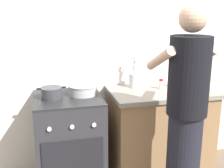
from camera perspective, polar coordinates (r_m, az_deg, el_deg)
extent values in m
cube|color=silver|center=(2.94, 1.09, 6.75)|extent=(3.20, 0.10, 2.50)
cube|color=#99724C|center=(2.97, 9.41, -9.93)|extent=(0.96, 0.56, 0.86)
cube|color=gray|center=(2.81, 9.80, -1.58)|extent=(1.00, 0.60, 0.04)
cube|color=#2D2D33|center=(2.76, -8.40, -11.64)|extent=(0.60, 0.60, 0.88)
cube|color=#232326|center=(2.60, -8.78, -2.72)|extent=(0.60, 0.60, 0.02)
cube|color=black|center=(2.51, -7.68, -15.14)|extent=(0.51, 0.01, 0.40)
cylinder|color=silver|center=(2.35, -12.35, -8.76)|extent=(0.04, 0.01, 0.04)
cylinder|color=silver|center=(2.36, -7.93, -8.46)|extent=(0.04, 0.01, 0.04)
cylinder|color=silver|center=(2.38, -3.58, -8.11)|extent=(0.04, 0.01, 0.04)
cylinder|color=#38383D|center=(2.55, -11.92, -1.78)|extent=(0.18, 0.18, 0.10)
cube|color=black|center=(2.54, -14.37, -0.95)|extent=(0.04, 0.02, 0.01)
cube|color=black|center=(2.54, -9.58, -0.66)|extent=(0.04, 0.02, 0.01)
cylinder|color=#B7B7BC|center=(2.63, -5.85, -1.14)|extent=(0.25, 0.25, 0.09)
torus|color=#B7B7BC|center=(2.62, -5.88, -0.26)|extent=(0.27, 0.27, 0.01)
cylinder|color=silver|center=(2.85, 4.38, 0.71)|extent=(0.10, 0.10, 0.14)
cylinder|color=silver|center=(2.84, 4.29, 2.32)|extent=(0.03, 0.02, 0.27)
sphere|color=silver|center=(2.81, 4.35, 5.26)|extent=(0.03, 0.03, 0.03)
cylinder|color=silver|center=(2.84, 4.67, 2.05)|extent=(0.02, 0.04, 0.23)
sphere|color=silver|center=(2.81, 4.73, 4.56)|extent=(0.03, 0.03, 0.03)
cylinder|color=white|center=(2.85, 4.19, 2.43)|extent=(0.07, 0.04, 0.28)
sphere|color=white|center=(2.82, 4.25, 5.40)|extent=(0.03, 0.03, 0.03)
cylinder|color=silver|center=(2.84, 9.73, -0.16)|extent=(0.04, 0.04, 0.08)
cylinder|color=red|center=(2.83, 9.77, 0.80)|extent=(0.04, 0.04, 0.02)
cylinder|color=gold|center=(2.88, 13.95, 0.71)|extent=(0.06, 0.06, 0.16)
cylinder|color=gold|center=(2.86, 14.08, 2.65)|extent=(0.03, 0.03, 0.04)
cylinder|color=black|center=(2.86, 14.11, 3.16)|extent=(0.03, 0.03, 0.02)
cylinder|color=black|center=(2.42, 13.83, -15.78)|extent=(0.26, 0.26, 0.90)
cylinder|color=black|center=(2.15, 15.05, 1.50)|extent=(0.30, 0.30, 0.58)
sphere|color=#D3AA8C|center=(2.09, 15.82, 12.48)|extent=(0.20, 0.20, 0.20)
cylinder|color=#D3AA8C|center=(2.17, 9.53, 4.94)|extent=(0.07, 0.41, 0.24)
cylinder|color=#D3AA8C|center=(2.33, 17.29, 5.13)|extent=(0.07, 0.41, 0.24)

